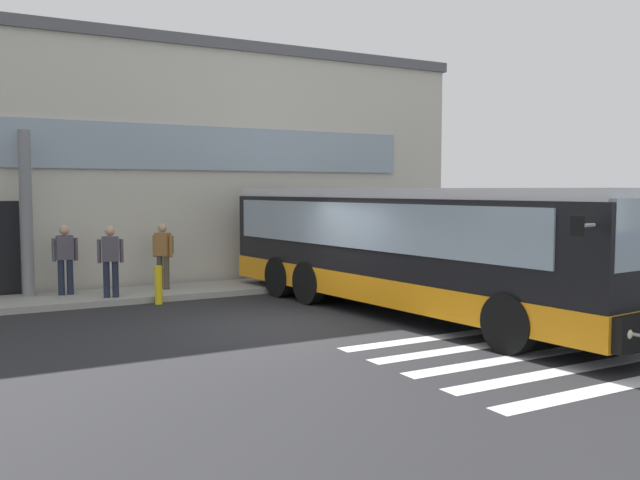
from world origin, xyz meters
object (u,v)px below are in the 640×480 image
bus_main_foreground (413,252)px  passenger_near_column (65,256)px  entry_support_column (26,213)px  safety_bollard_yellow (159,285)px  passenger_by_doorway (111,258)px  passenger_at_curb_edge (163,251)px

bus_main_foreground → passenger_near_column: 8.26m
entry_support_column → bus_main_foreground: (7.09, -5.62, -0.78)m
entry_support_column → safety_bollard_yellow: size_ratio=4.36×
passenger_by_doorway → safety_bollard_yellow: bearing=-32.3°
passenger_at_curb_edge → safety_bollard_yellow: (-0.52, -1.35, -0.66)m
passenger_near_column → safety_bollard_yellow: passenger_near_column is taller
entry_support_column → passenger_at_curb_edge: (3.14, -0.45, -1.00)m
entry_support_column → passenger_near_column: bearing=-18.1°
passenger_at_curb_edge → safety_bollard_yellow: size_ratio=1.86×
passenger_near_column → passenger_at_curb_edge: (2.34, -0.19, 0.03)m
bus_main_foreground → passenger_by_doorway: (-5.42, 4.42, -0.25)m
bus_main_foreground → passenger_by_doorway: 7.00m
passenger_by_doorway → bus_main_foreground: bearing=-39.2°
passenger_near_column → passenger_by_doorway: size_ratio=1.00×
passenger_by_doorway → passenger_at_curb_edge: bearing=26.8°
passenger_at_curb_edge → safety_bollard_yellow: passenger_at_curb_edge is taller
passenger_at_curb_edge → entry_support_column: bearing=171.8°
bus_main_foreground → passenger_by_doorway: size_ratio=6.89×
passenger_near_column → safety_bollard_yellow: (1.82, -1.54, -0.63)m
bus_main_foreground → passenger_at_curb_edge: bus_main_foreground is taller
passenger_by_doorway → safety_bollard_yellow: passenger_by_doorway is taller
passenger_by_doorway → passenger_near_column: bearing=132.7°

